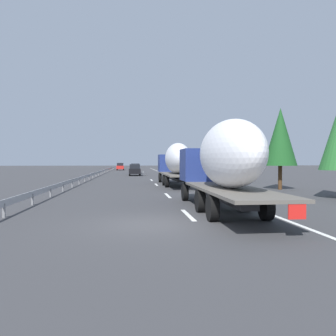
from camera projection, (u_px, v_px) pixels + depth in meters
name	position (u px, v px, depth m)	size (l,w,h in m)	color
ground_plane	(136.00, 176.00, 52.48)	(260.00, 260.00, 0.00)	#38383A
lane_stripe_0	(188.00, 215.00, 14.90)	(3.20, 0.20, 0.01)	white
lane_stripe_1	(168.00, 196.00, 23.26)	(3.20, 0.20, 0.01)	white
lane_stripe_2	(156.00, 185.00, 34.12)	(3.20, 0.20, 0.01)	white
lane_stripe_3	(152.00, 180.00, 42.34)	(3.20, 0.20, 0.01)	white
lane_stripe_4	(146.00, 175.00, 58.29)	(3.20, 0.20, 0.01)	white
lane_stripe_5	(146.00, 175.00, 57.83)	(3.20, 0.20, 0.01)	white
lane_stripe_6	(143.00, 172.00, 74.21)	(3.20, 0.20, 0.01)	white
lane_stripe_7	(141.00, 170.00, 91.12)	(3.20, 0.20, 0.01)	white
edge_line_right	(168.00, 175.00, 58.04)	(110.00, 0.20, 0.01)	white
truck_lead	(176.00, 161.00, 32.97)	(13.91, 2.55, 4.05)	navy
truck_trailing	(222.00, 161.00, 15.99)	(12.78, 2.55, 4.18)	navy
car_blue_sedan	(135.00, 168.00, 65.87)	(4.28, 1.82, 1.91)	#28479E
car_black_suv	(135.00, 170.00, 55.57)	(4.63, 1.90, 1.86)	black
car_red_compact	(120.00, 167.00, 89.22)	(4.42, 1.88, 1.91)	red
road_sign	(176.00, 161.00, 56.74)	(0.10, 0.90, 3.44)	gray
tree_0	(280.00, 137.00, 28.19)	(2.73, 2.73, 6.79)	#472D19
tree_2	(232.00, 146.00, 39.06)	(2.93, 2.93, 6.96)	#472D19
tree_3	(209.00, 155.00, 57.49)	(2.62, 2.62, 5.71)	#472D19
guardrail_median	(99.00, 172.00, 54.81)	(94.00, 0.10, 0.76)	#9EA0A5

